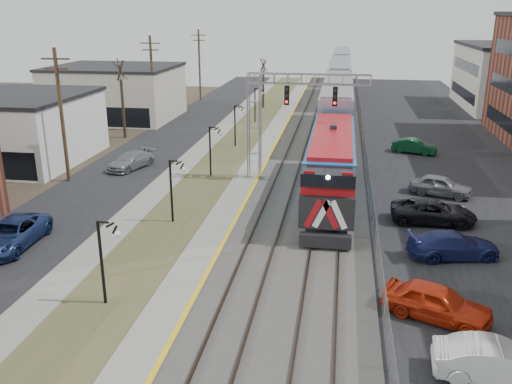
% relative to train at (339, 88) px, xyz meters
% --- Properties ---
extents(street_west, '(7.00, 120.00, 0.04)m').
position_rel_train_xyz_m(street_west, '(-17.00, -24.43, -2.90)').
color(street_west, black).
rests_on(street_west, ground).
extents(sidewalk, '(2.00, 120.00, 0.08)m').
position_rel_train_xyz_m(sidewalk, '(-12.50, -24.43, -2.88)').
color(sidewalk, gray).
rests_on(sidewalk, ground).
extents(grass_median, '(4.00, 120.00, 0.06)m').
position_rel_train_xyz_m(grass_median, '(-9.50, -24.43, -2.89)').
color(grass_median, '#434B28').
rests_on(grass_median, ground).
extents(platform, '(2.00, 120.00, 0.24)m').
position_rel_train_xyz_m(platform, '(-6.50, -24.43, -2.80)').
color(platform, gray).
rests_on(platform, ground).
extents(ballast_bed, '(8.00, 120.00, 0.20)m').
position_rel_train_xyz_m(ballast_bed, '(-1.50, -24.43, -2.82)').
color(ballast_bed, '#595651').
rests_on(ballast_bed, ground).
extents(parking_lot, '(16.00, 120.00, 0.04)m').
position_rel_train_xyz_m(parking_lot, '(10.50, -24.43, -2.90)').
color(parking_lot, black).
rests_on(parking_lot, ground).
extents(platform_edge, '(0.24, 120.00, 0.01)m').
position_rel_train_xyz_m(platform_edge, '(-5.62, -24.43, -2.67)').
color(platform_edge, gold).
rests_on(platform_edge, platform).
extents(track_near, '(1.58, 120.00, 0.15)m').
position_rel_train_xyz_m(track_near, '(-3.50, -24.43, -2.64)').
color(track_near, '#2D2119').
rests_on(track_near, ballast_bed).
extents(track_far, '(1.58, 120.00, 0.15)m').
position_rel_train_xyz_m(track_far, '(-0.00, -24.43, -2.64)').
color(track_far, '#2D2119').
rests_on(track_far, ballast_bed).
extents(train, '(3.00, 85.85, 5.33)m').
position_rel_train_xyz_m(train, '(0.00, 0.00, 0.00)').
color(train, '#1665B4').
rests_on(train, ground).
extents(signal_gantry, '(9.00, 1.07, 8.15)m').
position_rel_train_xyz_m(signal_gantry, '(-4.28, -31.43, 2.67)').
color(signal_gantry, gray).
rests_on(signal_gantry, ground).
extents(lampposts, '(0.14, 62.14, 4.00)m').
position_rel_train_xyz_m(lampposts, '(-9.50, -41.14, -0.92)').
color(lampposts, black).
rests_on(lampposts, ground).
extents(utility_poles, '(0.28, 80.28, 10.00)m').
position_rel_train_xyz_m(utility_poles, '(-20.00, -34.43, 2.08)').
color(utility_poles, '#4C3823').
rests_on(utility_poles, ground).
extents(fence, '(0.04, 120.00, 1.60)m').
position_rel_train_xyz_m(fence, '(2.70, -24.43, -2.12)').
color(fence, gray).
rests_on(fence, ground).
extents(bare_trees, '(12.30, 42.30, 5.95)m').
position_rel_train_xyz_m(bare_trees, '(-18.16, -20.51, -0.22)').
color(bare_trees, '#382D23').
rests_on(bare_trees, ground).
extents(car_lot_a, '(4.86, 3.48, 1.54)m').
position_rel_train_xyz_m(car_lot_a, '(4.91, -50.42, -2.15)').
color(car_lot_a, '#B6270E').
rests_on(car_lot_a, ground).
extents(car_lot_b, '(4.50, 1.86, 1.45)m').
position_rel_train_xyz_m(car_lot_b, '(6.39, -54.30, -2.20)').
color(car_lot_b, white).
rests_on(car_lot_b, ground).
extents(car_lot_c, '(5.15, 2.43, 1.42)m').
position_rel_train_xyz_m(car_lot_c, '(6.41, -39.02, -2.21)').
color(car_lot_c, black).
rests_on(car_lot_c, ground).
extents(car_lot_d, '(5.11, 2.96, 1.39)m').
position_rel_train_xyz_m(car_lot_d, '(6.73, -43.99, -2.22)').
color(car_lot_d, navy).
rests_on(car_lot_d, ground).
extents(car_lot_e, '(4.60, 2.97, 1.46)m').
position_rel_train_xyz_m(car_lot_e, '(7.71, -33.57, -2.19)').
color(car_lot_e, slate).
rests_on(car_lot_e, ground).
extents(car_lot_f, '(4.18, 2.61, 1.30)m').
position_rel_train_xyz_m(car_lot_f, '(7.26, -21.49, -2.27)').
color(car_lot_f, '#0C3F21').
rests_on(car_lot_f, ground).
extents(car_street_a, '(2.73, 5.54, 1.51)m').
position_rel_train_xyz_m(car_street_a, '(-17.15, -46.46, -2.16)').
color(car_street_a, navy).
rests_on(car_street_a, ground).
extents(car_street_b, '(3.29, 5.04, 1.36)m').
position_rel_train_xyz_m(car_street_b, '(-16.53, -30.42, -2.24)').
color(car_street_b, gray).
rests_on(car_street_b, ground).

